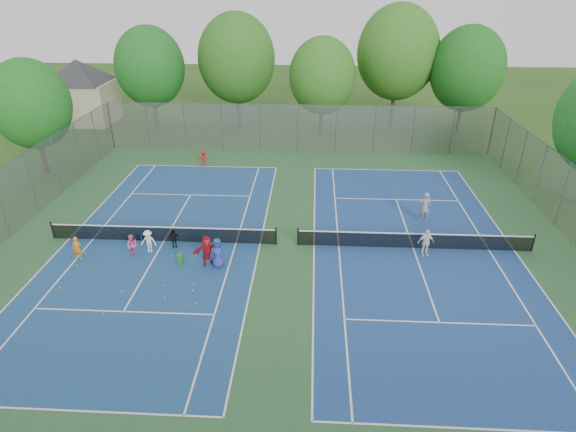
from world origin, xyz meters
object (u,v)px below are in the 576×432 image
object	(u,v)px
net_left	(163,234)
ball_crate	(141,236)
net_right	(414,241)
instructor	(425,207)
ball_hopper	(180,259)

from	to	relation	value
net_left	ball_crate	bearing A→B (deg)	170.98
net_left	net_right	size ratio (longest dim) A/B	1.00
net_right	ball_crate	world-z (taller)	net_right
net_right	net_left	bearing A→B (deg)	180.00
net_left	instructor	xyz separation A→B (m)	(15.16, 3.29, 0.52)
ball_crate	ball_hopper	xyz separation A→B (m)	(2.93, -2.50, 0.11)
ball_crate	net_left	bearing A→B (deg)	-9.02
net_right	ball_hopper	xyz separation A→B (m)	(-12.46, -2.28, -0.18)
net_left	net_right	distance (m)	14.00
ball_crate	instructor	bearing A→B (deg)	10.52
net_left	net_right	world-z (taller)	same
net_left	instructor	size ratio (longest dim) A/B	6.61
net_right	instructor	bearing A→B (deg)	70.59
ball_crate	instructor	xyz separation A→B (m)	(16.55, 3.07, 0.81)
net_left	ball_hopper	world-z (taller)	net_left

